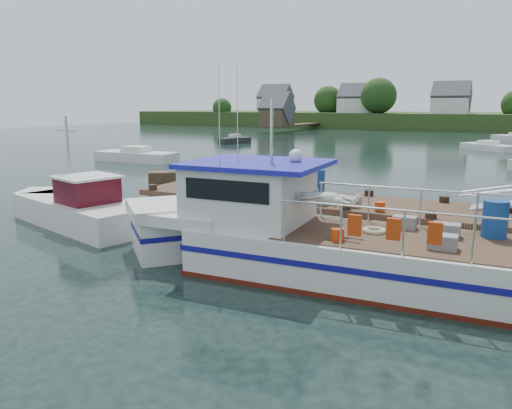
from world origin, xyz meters
The scene contains 8 objects.
ground_plane centered at (0.00, 0.00, 0.00)m, with size 160.00×160.00×0.00m, color black.
far_shore centered at (0.01, 82.37, 2.10)m, with size 140.00×42.55×9.22m.
lobster_boat centered at (1.38, -3.52, 1.02)m, with size 11.85×4.01×5.62m.
work_boat centered at (-8.26, -2.47, 0.65)m, with size 7.85×3.99×4.12m.
moored_rowboat centered at (-11.28, 7.96, 0.37)m, with size 3.49×2.81×0.99m.
moored_a centered at (-20.69, 14.97, 0.46)m, with size 6.88×2.72×1.24m.
moored_d centered at (3.54, 39.13, 0.36)m, with size 5.58×5.27×0.97m.
moored_e centered at (-23.17, 34.71, 0.40)m, with size 2.64×4.12×1.08m.
Camera 1 is at (6.61, -15.74, 4.57)m, focal length 35.00 mm.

